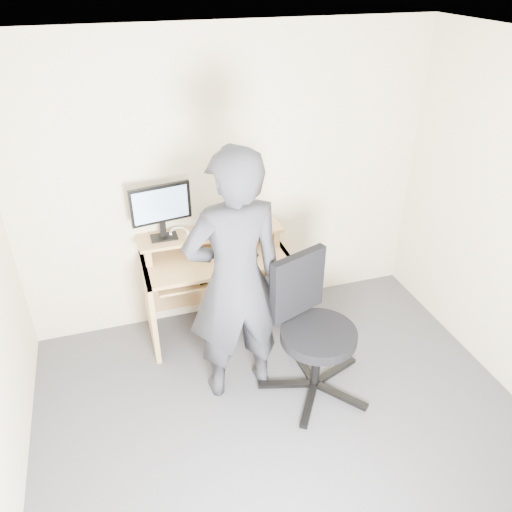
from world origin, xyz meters
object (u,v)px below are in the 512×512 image
monitor (161,207)px  office_chair (311,324)px  desk (215,273)px  person (235,281)px

monitor → office_chair: 1.47m
desk → person: person is taller
office_chair → monitor: bearing=111.1°
desk → person: (-0.03, -0.79, 0.42)m
desk → office_chair: size_ratio=1.13×
monitor → person: person is taller
desk → person: size_ratio=0.62×
office_chair → person: bearing=144.5°
desk → monitor: size_ratio=2.47×
desk → office_chair: 1.06m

